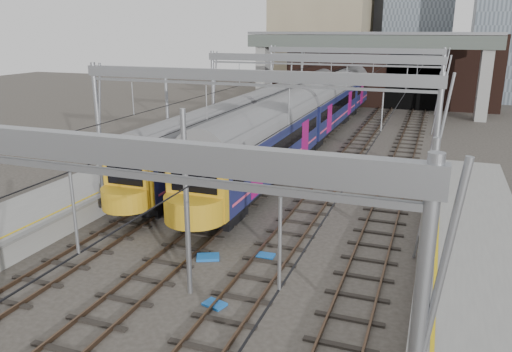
% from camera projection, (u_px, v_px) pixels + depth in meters
% --- Properties ---
extents(ground, '(160.00, 160.00, 0.00)m').
position_uv_depth(ground, '(163.00, 320.00, 17.10)').
color(ground, '#38332D').
rests_on(ground, ground).
extents(tracks, '(14.40, 80.00, 0.22)m').
position_uv_depth(tracks, '(288.00, 191.00, 30.60)').
color(tracks, '#4C3828').
rests_on(tracks, ground).
extents(overhead_line, '(16.80, 80.00, 8.00)m').
position_uv_depth(overhead_line, '(317.00, 74.00, 34.58)').
color(overhead_line, gray).
rests_on(overhead_line, ground).
extents(retaining_wall, '(28.00, 2.75, 9.00)m').
position_uv_depth(retaining_wall, '(384.00, 73.00, 62.15)').
color(retaining_wall, '#321C16').
rests_on(retaining_wall, ground).
extents(overbridge, '(28.00, 3.00, 9.25)m').
position_uv_depth(overbridge, '(368.00, 50.00, 56.44)').
color(overbridge, gray).
rests_on(overbridge, ground).
extents(train_main, '(3.12, 72.02, 5.26)m').
position_uv_depth(train_main, '(342.00, 94.00, 55.24)').
color(train_main, black).
rests_on(train_main, ground).
extents(train_second, '(2.70, 46.91, 4.68)m').
position_uv_depth(train_second, '(274.00, 110.00, 45.69)').
color(train_second, black).
rests_on(train_second, ground).
extents(equip_cover_a, '(0.80, 0.59, 0.09)m').
position_uv_depth(equip_cover_a, '(266.00, 256.00, 21.86)').
color(equip_cover_a, blue).
rests_on(equip_cover_a, ground).
extents(equip_cover_b, '(1.17, 1.03, 0.11)m').
position_uv_depth(equip_cover_b, '(208.00, 257.00, 21.68)').
color(equip_cover_b, blue).
rests_on(equip_cover_b, ground).
extents(equip_cover_c, '(0.91, 0.75, 0.09)m').
position_uv_depth(equip_cover_c, '(215.00, 304.00, 18.00)').
color(equip_cover_c, blue).
rests_on(equip_cover_c, ground).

